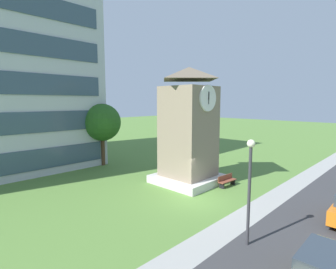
% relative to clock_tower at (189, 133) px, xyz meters
% --- Properties ---
extents(ground_plane, '(160.00, 160.00, 0.00)m').
position_rel_clock_tower_xyz_m(ground_plane, '(-2.63, -2.92, -4.07)').
color(ground_plane, '#567F38').
extents(street_asphalt, '(120.00, 7.20, 0.01)m').
position_rel_clock_tower_xyz_m(street_asphalt, '(-2.63, -10.90, -4.07)').
color(street_asphalt, '#38383A').
rests_on(street_asphalt, ground).
extents(kerb_strip, '(120.00, 1.60, 0.01)m').
position_rel_clock_tower_xyz_m(kerb_strip, '(-2.63, -6.50, -4.07)').
color(kerb_strip, '#9E9E99').
rests_on(kerb_strip, ground).
extents(clock_tower, '(4.78, 4.78, 9.21)m').
position_rel_clock_tower_xyz_m(clock_tower, '(0.00, 0.00, 0.00)').
color(clock_tower, gray).
rests_on(clock_tower, ground).
extents(park_bench, '(1.83, 0.60, 0.88)m').
position_rel_clock_tower_xyz_m(park_bench, '(1.27, -2.83, -3.61)').
color(park_bench, brown).
rests_on(park_bench, ground).
extents(street_lamp, '(0.36, 0.36, 4.89)m').
position_rel_clock_tower_xyz_m(street_lamp, '(-5.39, -7.99, -0.97)').
color(street_lamp, '#333338').
rests_on(street_lamp, ground).
extents(tree_near_tower, '(3.79, 3.79, 6.35)m').
position_rel_clock_tower_xyz_m(tree_near_tower, '(-1.59, 10.07, 0.35)').
color(tree_near_tower, '#513823').
rests_on(tree_near_tower, ground).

